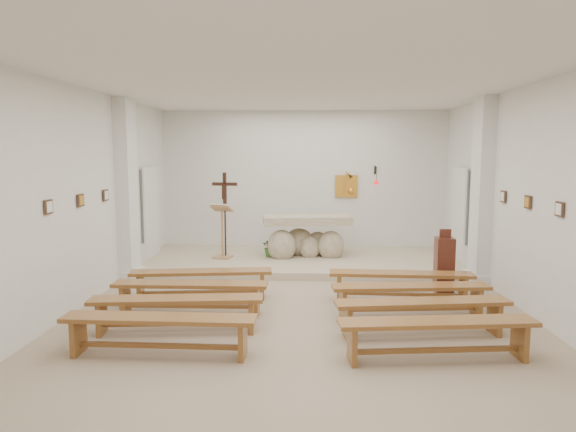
{
  "coord_description": "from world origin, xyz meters",
  "views": [
    {
      "loc": [
        0.15,
        -7.72,
        2.46
      ],
      "look_at": [
        -0.25,
        1.6,
        1.32
      ],
      "focal_mm": 32.0,
      "sensor_mm": 36.0,
      "label": 1
    }
  ],
  "objects_px": {
    "bench_right_front": "(401,280)",
    "bench_left_third": "(177,306)",
    "lectern": "(222,231)",
    "bench_left_second": "(190,290)",
    "bench_right_fourth": "(437,330)",
    "bench_right_third": "(422,309)",
    "donation_pedestal": "(444,265)",
    "crucifix_stand": "(225,209)",
    "altar": "(306,239)",
    "bench_right_second": "(410,293)",
    "bench_left_fourth": "(159,326)",
    "bench_left_front": "(202,278)"
  },
  "relations": [
    {
      "from": "bench_right_second",
      "to": "bench_right_third",
      "type": "height_order",
      "value": "same"
    },
    {
      "from": "crucifix_stand",
      "to": "bench_left_front",
      "type": "height_order",
      "value": "crucifix_stand"
    },
    {
      "from": "bench_right_front",
      "to": "bench_left_third",
      "type": "height_order",
      "value": "same"
    },
    {
      "from": "bench_right_front",
      "to": "bench_left_fourth",
      "type": "bearing_deg",
      "value": -141.57
    },
    {
      "from": "crucifix_stand",
      "to": "bench_right_second",
      "type": "bearing_deg",
      "value": -36.72
    },
    {
      "from": "lectern",
      "to": "bench_right_front",
      "type": "relative_size",
      "value": 0.52
    },
    {
      "from": "bench_left_second",
      "to": "bench_right_fourth",
      "type": "distance_m",
      "value": 3.71
    },
    {
      "from": "altar",
      "to": "bench_left_second",
      "type": "xyz_separation_m",
      "value": [
        -1.74,
        -3.83,
        -0.16
      ]
    },
    {
      "from": "lectern",
      "to": "crucifix_stand",
      "type": "bearing_deg",
      "value": 64.45
    },
    {
      "from": "crucifix_stand",
      "to": "bench_right_third",
      "type": "relative_size",
      "value": 0.79
    },
    {
      "from": "bench_right_second",
      "to": "bench_right_fourth",
      "type": "bearing_deg",
      "value": -95.09
    },
    {
      "from": "bench_left_second",
      "to": "bench_left_third",
      "type": "distance_m",
      "value": 0.82
    },
    {
      "from": "lectern",
      "to": "bench_right_fourth",
      "type": "distance_m",
      "value": 6.22
    },
    {
      "from": "crucifix_stand",
      "to": "donation_pedestal",
      "type": "relative_size",
      "value": 1.66
    },
    {
      "from": "lectern",
      "to": "bench_left_second",
      "type": "distance_m",
      "value": 3.56
    },
    {
      "from": "crucifix_stand",
      "to": "bench_right_front",
      "type": "distance_m",
      "value": 4.47
    },
    {
      "from": "bench_right_second",
      "to": "bench_left_third",
      "type": "xyz_separation_m",
      "value": [
        -3.34,
        -0.82,
        0.0
      ]
    },
    {
      "from": "bench_left_front",
      "to": "bench_right_third",
      "type": "xyz_separation_m",
      "value": [
        3.34,
        -1.63,
        0.0
      ]
    },
    {
      "from": "bench_left_third",
      "to": "bench_right_fourth",
      "type": "bearing_deg",
      "value": -19.03
    },
    {
      "from": "crucifix_stand",
      "to": "donation_pedestal",
      "type": "distance_m",
      "value": 4.84
    },
    {
      "from": "lectern",
      "to": "bench_right_second",
      "type": "xyz_separation_m",
      "value": [
        3.45,
        -3.54,
        -0.38
      ]
    },
    {
      "from": "crucifix_stand",
      "to": "bench_right_third",
      "type": "bearing_deg",
      "value": -42.47
    },
    {
      "from": "altar",
      "to": "bench_right_fourth",
      "type": "distance_m",
      "value": 5.7
    },
    {
      "from": "donation_pedestal",
      "to": "bench_right_second",
      "type": "height_order",
      "value": "donation_pedestal"
    },
    {
      "from": "donation_pedestal",
      "to": "bench_left_second",
      "type": "distance_m",
      "value": 4.42
    },
    {
      "from": "bench_right_third",
      "to": "bench_left_fourth",
      "type": "relative_size",
      "value": 1.01
    },
    {
      "from": "crucifix_stand",
      "to": "bench_right_second",
      "type": "distance_m",
      "value": 5.02
    },
    {
      "from": "lectern",
      "to": "bench_right_third",
      "type": "xyz_separation_m",
      "value": [
        3.45,
        -4.35,
        -0.38
      ]
    },
    {
      "from": "donation_pedestal",
      "to": "bench_left_fourth",
      "type": "height_order",
      "value": "donation_pedestal"
    },
    {
      "from": "bench_left_third",
      "to": "lectern",
      "type": "bearing_deg",
      "value": 86.18
    },
    {
      "from": "bench_right_third",
      "to": "bench_left_fourth",
      "type": "bearing_deg",
      "value": -173.74
    },
    {
      "from": "bench_left_front",
      "to": "bench_left_fourth",
      "type": "distance_m",
      "value": 2.45
    },
    {
      "from": "bench_right_fourth",
      "to": "donation_pedestal",
      "type": "bearing_deg",
      "value": 68.24
    },
    {
      "from": "bench_left_second",
      "to": "bench_left_front",
      "type": "bearing_deg",
      "value": 90.01
    },
    {
      "from": "bench_right_second",
      "to": "crucifix_stand",
      "type": "bearing_deg",
      "value": 128.1
    },
    {
      "from": "lectern",
      "to": "bench_right_second",
      "type": "height_order",
      "value": "lectern"
    },
    {
      "from": "donation_pedestal",
      "to": "bench_right_fourth",
      "type": "distance_m",
      "value": 3.16
    },
    {
      "from": "bench_left_third",
      "to": "bench_right_third",
      "type": "xyz_separation_m",
      "value": [
        3.34,
        0.0,
        0.0
      ]
    },
    {
      "from": "donation_pedestal",
      "to": "bench_left_fourth",
      "type": "relative_size",
      "value": 0.48
    },
    {
      "from": "altar",
      "to": "bench_right_second",
      "type": "bearing_deg",
      "value": -73.99
    },
    {
      "from": "bench_right_second",
      "to": "altar",
      "type": "bearing_deg",
      "value": 107.57
    },
    {
      "from": "bench_right_third",
      "to": "donation_pedestal",
      "type": "bearing_deg",
      "value": 61.4
    },
    {
      "from": "altar",
      "to": "bench_left_fourth",
      "type": "height_order",
      "value": "altar"
    },
    {
      "from": "bench_right_front",
      "to": "bench_left_fourth",
      "type": "xyz_separation_m",
      "value": [
        -3.34,
        -2.45,
        0.0
      ]
    },
    {
      "from": "bench_left_third",
      "to": "bench_right_fourth",
      "type": "distance_m",
      "value": 3.43
    },
    {
      "from": "bench_left_third",
      "to": "bench_right_second",
      "type": "bearing_deg",
      "value": 8.49
    },
    {
      "from": "bench_left_front",
      "to": "bench_left_fourth",
      "type": "relative_size",
      "value": 1.01
    },
    {
      "from": "bench_left_fourth",
      "to": "bench_right_front",
      "type": "bearing_deg",
      "value": 37.51
    },
    {
      "from": "lectern",
      "to": "bench_right_fourth",
      "type": "bearing_deg",
      "value": -43.25
    },
    {
      "from": "bench_right_front",
      "to": "bench_left_third",
      "type": "bearing_deg",
      "value": -151.78
    }
  ]
}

